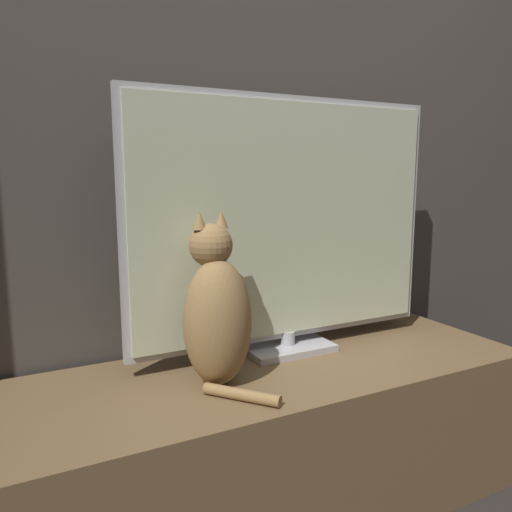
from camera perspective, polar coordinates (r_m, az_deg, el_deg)
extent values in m
cube|color=#47423D|center=(1.62, -3.75, 21.53)|extent=(4.80, 0.05, 2.60)
cube|color=brown|center=(1.51, 1.58, -20.26)|extent=(1.51, 0.51, 0.43)
cube|color=#B7B7BC|center=(1.55, 3.63, -10.37)|extent=(0.27, 0.16, 0.02)
cylinder|color=#B7B7BC|center=(1.54, 3.64, -9.29)|extent=(0.04, 0.04, 0.04)
cube|color=#B7B7BC|center=(1.47, 3.63, 4.09)|extent=(0.98, 0.02, 0.71)
cube|color=beige|center=(1.46, 3.91, 4.04)|extent=(0.95, 0.01, 0.67)
ellipsoid|color=#997547|center=(1.27, -4.40, -7.61)|extent=(0.19, 0.18, 0.32)
ellipsoid|color=black|center=(1.32, -5.59, -7.66)|extent=(0.10, 0.06, 0.18)
sphere|color=#997547|center=(1.25, -5.18, 1.22)|extent=(0.12, 0.12, 0.11)
cone|color=#997547|center=(1.23, -6.48, 4.06)|extent=(0.04, 0.04, 0.04)
cone|color=#997547|center=(1.26, -4.00, 4.21)|extent=(0.04, 0.04, 0.04)
cylinder|color=#997547|center=(1.23, -1.66, -15.56)|extent=(0.15, 0.17, 0.03)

